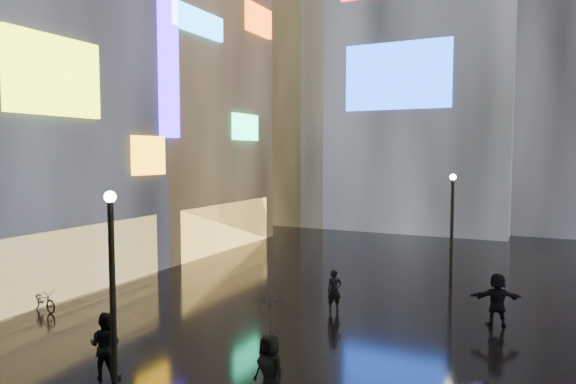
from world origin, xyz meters
The scene contains 12 objects.
ground centered at (0.00, 20.00, 0.00)m, with size 140.00×140.00×0.00m, color black.
building_left_far centered at (-15.98, 26.00, 10.98)m, with size 10.28×12.00×22.00m.
tower_flank_right centered at (9.00, 46.00, 17.00)m, with size 12.00×12.00×34.00m, color black.
tower_flank_left centered at (-14.00, 42.00, 13.00)m, with size 10.00×10.00×26.00m, color black.
lamp_near centered at (-3.05, 7.93, 2.94)m, with size 0.30×0.30×5.20m.
lamp_far centered at (3.14, 23.32, 2.94)m, with size 0.30×0.30×5.20m.
pedestrian_1 centered at (-3.77, 8.33, 0.92)m, with size 0.89×0.70×1.84m, color black.
pedestrian_4 centered at (1.03, 8.87, 0.91)m, with size 0.89×0.58×1.82m, color black.
pedestrian_5 centered at (5.56, 17.62, 0.96)m, with size 1.78×0.57×1.92m, color black.
pedestrian_6 centered at (-0.30, 16.76, 0.80)m, with size 0.59×0.38×1.61m, color black.
umbrella_2 centered at (1.03, 8.87, 2.28)m, with size 0.99×1.01×0.90m, color black.
bicycle centered at (-10.50, 11.71, 0.43)m, with size 0.58×1.65×0.87m, color black.
Camera 1 is at (6.70, -1.76, 6.14)m, focal length 32.00 mm.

